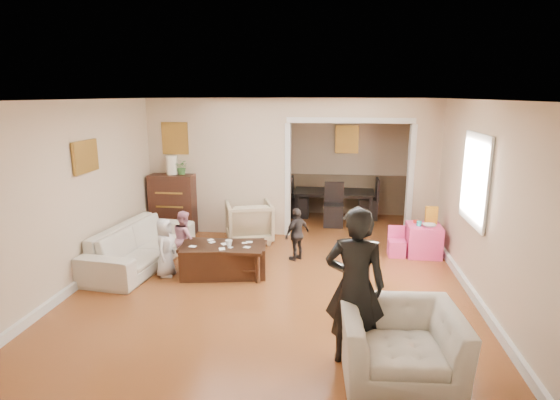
# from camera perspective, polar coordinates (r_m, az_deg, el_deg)

# --- Properties ---
(floor) EXTENTS (7.00, 7.00, 0.00)m
(floor) POSITION_cam_1_polar(r_m,az_deg,el_deg) (7.17, -0.19, -8.56)
(floor) COLOR #965026
(floor) RESTS_ON ground
(partition_left) EXTENTS (2.75, 0.18, 2.60)m
(partition_left) POSITION_cam_1_polar(r_m,az_deg,el_deg) (8.80, -7.69, 4.20)
(partition_left) COLOR beige
(partition_left) RESTS_ON ground
(partition_right) EXTENTS (0.55, 0.18, 2.60)m
(partition_right) POSITION_cam_1_polar(r_m,az_deg,el_deg) (8.68, 17.80, 3.57)
(partition_right) COLOR beige
(partition_right) RESTS_ON ground
(partition_header) EXTENTS (2.22, 0.18, 0.35)m
(partition_header) POSITION_cam_1_polar(r_m,az_deg,el_deg) (8.42, 8.95, 11.46)
(partition_header) COLOR beige
(partition_header) RESTS_ON partition_right
(window_pane) EXTENTS (0.03, 0.95, 1.10)m
(window_pane) POSITION_cam_1_polar(r_m,az_deg,el_deg) (6.59, 23.63, 2.40)
(window_pane) COLOR white
(window_pane) RESTS_ON ground
(framed_art_partition) EXTENTS (0.45, 0.03, 0.55)m
(framed_art_partition) POSITION_cam_1_polar(r_m,az_deg,el_deg) (8.88, -13.18, 7.64)
(framed_art_partition) COLOR brown
(framed_art_partition) RESTS_ON partition_left
(framed_art_sofa_wall) EXTENTS (0.03, 0.55, 0.40)m
(framed_art_sofa_wall) POSITION_cam_1_polar(r_m,az_deg,el_deg) (7.02, -23.48, 5.08)
(framed_art_sofa_wall) COLOR brown
(framed_art_alcove) EXTENTS (0.45, 0.03, 0.55)m
(framed_art_alcove) POSITION_cam_1_polar(r_m,az_deg,el_deg) (10.10, 8.50, 7.62)
(framed_art_alcove) COLOR brown
(sofa) EXTENTS (1.12, 2.29, 0.64)m
(sofa) POSITION_cam_1_polar(r_m,az_deg,el_deg) (7.53, -17.20, -5.49)
(sofa) COLOR beige
(sofa) RESTS_ON ground
(armchair_back) EXTENTS (1.03, 1.04, 0.75)m
(armchair_back) POSITION_cam_1_polar(r_m,az_deg,el_deg) (8.32, -3.96, -2.75)
(armchair_back) COLOR #C9B48C
(armchair_back) RESTS_ON ground
(armchair_front) EXTENTS (1.16, 1.03, 0.71)m
(armchair_front) POSITION_cam_1_polar(r_m,az_deg,el_deg) (4.58, 14.97, -17.48)
(armchair_front) COLOR beige
(armchair_front) RESTS_ON ground
(dresser) EXTENTS (0.85, 0.48, 1.17)m
(dresser) POSITION_cam_1_polar(r_m,az_deg,el_deg) (8.99, -13.31, -0.47)
(dresser) COLOR #371B10
(dresser) RESTS_ON ground
(table_lamp) EXTENTS (0.22, 0.22, 0.36)m
(table_lamp) POSITION_cam_1_polar(r_m,az_deg,el_deg) (8.85, -13.57, 4.36)
(table_lamp) COLOR #FFF2CF
(table_lamp) RESTS_ON dresser
(potted_plant) EXTENTS (0.25, 0.22, 0.28)m
(potted_plant) POSITION_cam_1_polar(r_m,az_deg,el_deg) (8.79, -12.33, 4.10)
(potted_plant) COLOR #3D6B2F
(potted_plant) RESTS_ON dresser
(coffee_table) EXTENTS (1.34, 0.83, 0.47)m
(coffee_table) POSITION_cam_1_polar(r_m,az_deg,el_deg) (6.89, -7.16, -7.52)
(coffee_table) COLOR #331B10
(coffee_table) RESTS_ON ground
(coffee_cup) EXTENTS (0.12, 0.12, 0.10)m
(coffee_cup) POSITION_cam_1_polar(r_m,az_deg,el_deg) (6.73, -6.50, -5.47)
(coffee_cup) COLOR silver
(coffee_cup) RESTS_ON coffee_table
(play_table) EXTENTS (0.56, 0.56, 0.53)m
(play_table) POSITION_cam_1_polar(r_m,az_deg,el_deg) (7.99, 17.75, -4.88)
(play_table) COLOR #FF438F
(play_table) RESTS_ON ground
(cereal_box) EXTENTS (0.20, 0.07, 0.30)m
(cereal_box) POSITION_cam_1_polar(r_m,az_deg,el_deg) (8.00, 18.67, -1.84)
(cereal_box) COLOR yellow
(cereal_box) RESTS_ON play_table
(cyan_cup) EXTENTS (0.08, 0.08, 0.08)m
(cyan_cup) POSITION_cam_1_polar(r_m,az_deg,el_deg) (7.84, 17.25, -2.86)
(cyan_cup) COLOR #28C9C0
(cyan_cup) RESTS_ON play_table
(toy_block) EXTENTS (0.10, 0.08, 0.05)m
(toy_block) POSITION_cam_1_polar(r_m,az_deg,el_deg) (8.00, 16.90, -2.63)
(toy_block) COLOR red
(toy_block) RESTS_ON play_table
(play_bowl) EXTENTS (0.22, 0.22, 0.05)m
(play_bowl) POSITION_cam_1_polar(r_m,az_deg,el_deg) (7.81, 18.42, -3.12)
(play_bowl) COLOR silver
(play_bowl) RESTS_ON play_table
(dining_table) EXTENTS (1.75, 1.00, 0.61)m
(dining_table) POSITION_cam_1_polar(r_m,az_deg,el_deg) (9.97, 6.82, -0.54)
(dining_table) COLOR black
(dining_table) RESTS_ON ground
(adult_person) EXTENTS (0.62, 0.42, 1.64)m
(adult_person) POSITION_cam_1_polar(r_m,az_deg,el_deg) (4.57, 9.49, -10.77)
(adult_person) COLOR black
(adult_person) RESTS_ON ground
(child_kneel_a) EXTENTS (0.28, 0.43, 0.89)m
(child_kneel_a) POSITION_cam_1_polar(r_m,az_deg,el_deg) (6.94, -14.38, -5.86)
(child_kneel_a) COLOR silver
(child_kneel_a) RESTS_ON ground
(child_kneel_b) EXTENTS (0.51, 0.54, 0.89)m
(child_kneel_b) POSITION_cam_1_polar(r_m,az_deg,el_deg) (7.28, -12.02, -4.78)
(child_kneel_b) COLOR pink
(child_kneel_b) RESTS_ON ground
(child_toddler) EXTENTS (0.50, 0.53, 0.88)m
(child_toddler) POSITION_cam_1_polar(r_m,az_deg,el_deg) (7.36, 2.19, -4.35)
(child_toddler) COLOR black
(child_toddler) RESTS_ON ground
(craft_papers) EXTENTS (0.92, 0.51, 0.00)m
(craft_papers) POSITION_cam_1_polar(r_m,az_deg,el_deg) (6.81, -6.98, -5.65)
(craft_papers) COLOR white
(craft_papers) RESTS_ON coffee_table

